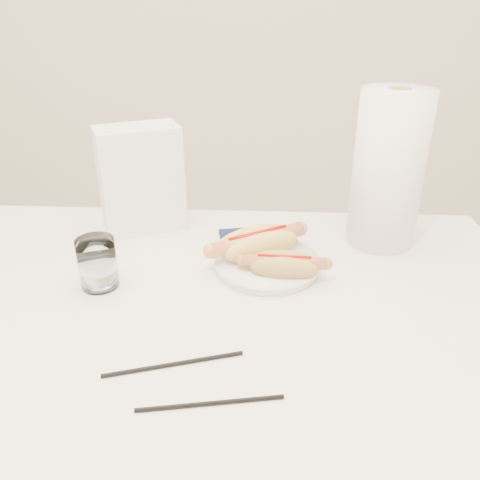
# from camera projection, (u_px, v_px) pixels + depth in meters

# --- Properties ---
(table) EXTENTS (1.20, 0.80, 0.75)m
(table) POSITION_uv_depth(u_px,v_px,m) (190.00, 335.00, 0.84)
(table) COLOR white
(table) RESTS_ON ground
(plate) EXTENTS (0.25, 0.25, 0.02)m
(plate) POSITION_uv_depth(u_px,v_px,m) (267.00, 265.00, 0.91)
(plate) COLOR white
(plate) RESTS_ON table
(hotdog_left) EXTENTS (0.18, 0.15, 0.05)m
(hotdog_left) POSITION_uv_depth(u_px,v_px,m) (257.00, 243.00, 0.92)
(hotdog_left) COLOR #EAC35D
(hotdog_left) RESTS_ON plate
(hotdog_right) EXTENTS (0.15, 0.06, 0.04)m
(hotdog_right) POSITION_uv_depth(u_px,v_px,m) (284.00, 265.00, 0.86)
(hotdog_right) COLOR tan
(hotdog_right) RESTS_ON plate
(water_glass) EXTENTS (0.07, 0.07, 0.09)m
(water_glass) POSITION_uv_depth(u_px,v_px,m) (98.00, 263.00, 0.84)
(water_glass) COLOR white
(water_glass) RESTS_ON table
(chopstick_near) EXTENTS (0.19, 0.06, 0.01)m
(chopstick_near) POSITION_uv_depth(u_px,v_px,m) (174.00, 364.00, 0.68)
(chopstick_near) COLOR black
(chopstick_near) RESTS_ON table
(chopstick_far) EXTENTS (0.19, 0.04, 0.01)m
(chopstick_far) POSITION_uv_depth(u_px,v_px,m) (210.00, 403.00, 0.61)
(chopstick_far) COLOR black
(chopstick_far) RESTS_ON table
(napkin_box) EXTENTS (0.19, 0.15, 0.22)m
(napkin_box) POSITION_uv_depth(u_px,v_px,m) (141.00, 179.00, 1.03)
(napkin_box) COLOR white
(napkin_box) RESTS_ON table
(navy_napkin) EXTENTS (0.18, 0.18, 0.01)m
(navy_napkin) POSITION_uv_depth(u_px,v_px,m) (261.00, 245.00, 1.00)
(navy_napkin) COLOR #101A33
(navy_napkin) RESTS_ON table
(paper_towel_roll) EXTENTS (0.16, 0.16, 0.31)m
(paper_towel_roll) POSITION_uv_depth(u_px,v_px,m) (388.00, 170.00, 0.95)
(paper_towel_roll) COLOR white
(paper_towel_roll) RESTS_ON table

